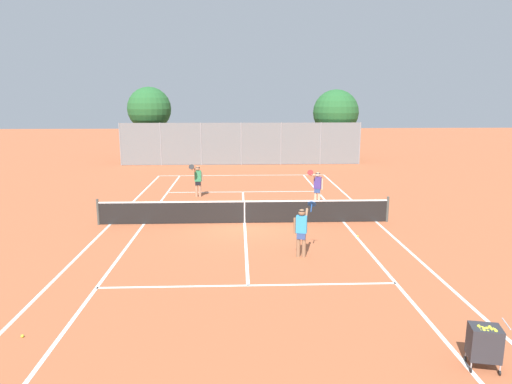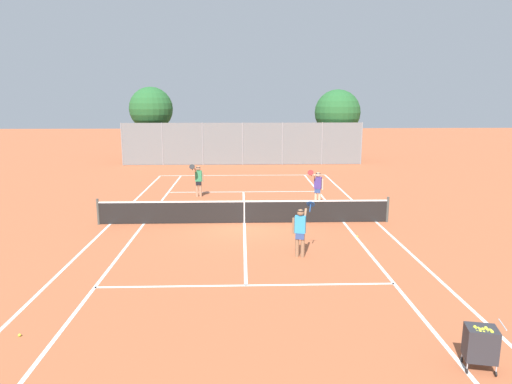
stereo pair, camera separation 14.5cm
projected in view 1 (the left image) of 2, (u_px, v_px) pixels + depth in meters
ground_plane at (245, 223)px, 18.82m from camera, size 120.00×120.00×0.00m
court_line_markings at (245, 223)px, 18.82m from camera, size 11.10×23.90×0.01m
tennis_net at (245, 211)px, 18.72m from camera, size 12.00×0.10×1.07m
ball_cart at (485, 342)px, 8.62m from camera, size 0.71×0.60×0.96m
player_near_side at (302, 229)px, 14.65m from camera, size 0.80×0.71×1.77m
player_far_left at (198, 179)px, 23.66m from camera, size 0.67×0.73×1.77m
player_far_right at (317, 186)px, 21.78m from camera, size 0.84×0.69×1.77m
loose_tennis_ball_0 at (358, 236)px, 16.92m from camera, size 0.07×0.07×0.07m
loose_tennis_ball_1 at (22, 336)px, 9.83m from camera, size 0.07×0.07×0.07m
loose_tennis_ball_2 at (240, 202)px, 22.56m from camera, size 0.07×0.07×0.07m
back_fence at (241, 144)px, 34.97m from camera, size 18.48×0.08×3.24m
tree_behind_left at (148, 110)px, 36.26m from camera, size 3.44×3.44×5.95m
tree_behind_right at (337, 114)px, 36.77m from camera, size 3.67×3.67×5.76m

